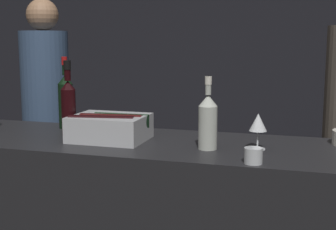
{
  "coord_description": "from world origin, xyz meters",
  "views": [
    {
      "loc": [
        0.59,
        -1.65,
        1.45
      ],
      "look_at": [
        0.0,
        0.34,
        1.11
      ],
      "focal_mm": 50.0,
      "sensor_mm": 36.0,
      "label": 1
    }
  ],
  "objects_px": {
    "white_wine_bottle": "(208,120)",
    "person_in_hoodie": "(46,111)",
    "wine_glass": "(258,123)",
    "red_wine_bottle_black_foil": "(68,104)",
    "ice_bin_with_bottles": "(110,126)",
    "red_wine_bottle_burgundy": "(66,100)",
    "candle_votive": "(253,156)"
  },
  "relations": [
    {
      "from": "white_wine_bottle",
      "to": "ice_bin_with_bottles",
      "type": "bearing_deg",
      "value": 174.4
    },
    {
      "from": "white_wine_bottle",
      "to": "person_in_hoodie",
      "type": "xyz_separation_m",
      "value": [
        -1.3,
        0.89,
        -0.15
      ]
    },
    {
      "from": "wine_glass",
      "to": "white_wine_bottle",
      "type": "distance_m",
      "value": 0.21
    },
    {
      "from": "red_wine_bottle_burgundy",
      "to": "ice_bin_with_bottles",
      "type": "bearing_deg",
      "value": -32.1
    },
    {
      "from": "wine_glass",
      "to": "candle_votive",
      "type": "relative_size",
      "value": 2.23
    },
    {
      "from": "wine_glass",
      "to": "candle_votive",
      "type": "bearing_deg",
      "value": -87.78
    },
    {
      "from": "red_wine_bottle_black_foil",
      "to": "candle_votive",
      "type": "bearing_deg",
      "value": -16.67
    },
    {
      "from": "wine_glass",
      "to": "person_in_hoodie",
      "type": "xyz_separation_m",
      "value": [
        -1.51,
        0.83,
        -0.14
      ]
    },
    {
      "from": "ice_bin_with_bottles",
      "to": "red_wine_bottle_black_foil",
      "type": "distance_m",
      "value": 0.25
    },
    {
      "from": "white_wine_bottle",
      "to": "wine_glass",
      "type": "bearing_deg",
      "value": 14.45
    },
    {
      "from": "ice_bin_with_bottles",
      "to": "wine_glass",
      "type": "relative_size",
      "value": 2.19
    },
    {
      "from": "wine_glass",
      "to": "ice_bin_with_bottles",
      "type": "bearing_deg",
      "value": -179.44
    },
    {
      "from": "wine_glass",
      "to": "red_wine_bottle_burgundy",
      "type": "height_order",
      "value": "red_wine_bottle_burgundy"
    },
    {
      "from": "person_in_hoodie",
      "to": "red_wine_bottle_black_foil",
      "type": "bearing_deg",
      "value": 110.8
    },
    {
      "from": "ice_bin_with_bottles",
      "to": "wine_glass",
      "type": "bearing_deg",
      "value": 0.56
    },
    {
      "from": "ice_bin_with_bottles",
      "to": "person_in_hoodie",
      "type": "bearing_deg",
      "value": 134.92
    },
    {
      "from": "white_wine_bottle",
      "to": "person_in_hoodie",
      "type": "height_order",
      "value": "person_in_hoodie"
    },
    {
      "from": "red_wine_bottle_black_foil",
      "to": "person_in_hoodie",
      "type": "distance_m",
      "value": 1.02
    },
    {
      "from": "ice_bin_with_bottles",
      "to": "candle_votive",
      "type": "distance_m",
      "value": 0.71
    },
    {
      "from": "ice_bin_with_bottles",
      "to": "red_wine_bottle_black_foil",
      "type": "height_order",
      "value": "red_wine_bottle_black_foil"
    },
    {
      "from": "white_wine_bottle",
      "to": "person_in_hoodie",
      "type": "relative_size",
      "value": 0.18
    },
    {
      "from": "red_wine_bottle_burgundy",
      "to": "wine_glass",
      "type": "bearing_deg",
      "value": -11.58
    },
    {
      "from": "ice_bin_with_bottles",
      "to": "person_in_hoodie",
      "type": "relative_size",
      "value": 0.2
    },
    {
      "from": "red_wine_bottle_black_foil",
      "to": "person_in_hoodie",
      "type": "xyz_separation_m",
      "value": [
        -0.61,
        0.8,
        -0.18
      ]
    },
    {
      "from": "candle_votive",
      "to": "red_wine_bottle_burgundy",
      "type": "relative_size",
      "value": 0.19
    },
    {
      "from": "wine_glass",
      "to": "red_wine_bottle_burgundy",
      "type": "distance_m",
      "value": 1.03
    },
    {
      "from": "wine_glass",
      "to": "person_in_hoodie",
      "type": "relative_size",
      "value": 0.09
    },
    {
      "from": "ice_bin_with_bottles",
      "to": "wine_glass",
      "type": "distance_m",
      "value": 0.67
    },
    {
      "from": "ice_bin_with_bottles",
      "to": "red_wine_bottle_burgundy",
      "type": "relative_size",
      "value": 0.91
    },
    {
      "from": "wine_glass",
      "to": "person_in_hoodie",
      "type": "height_order",
      "value": "person_in_hoodie"
    },
    {
      "from": "ice_bin_with_bottles",
      "to": "candle_votive",
      "type": "height_order",
      "value": "ice_bin_with_bottles"
    },
    {
      "from": "ice_bin_with_bottles",
      "to": "person_in_hoodie",
      "type": "height_order",
      "value": "person_in_hoodie"
    }
  ]
}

